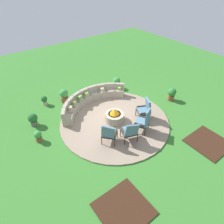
{
  "coord_description": "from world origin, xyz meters",
  "views": [
    {
      "loc": [
        -4.35,
        -5.59,
        6.07
      ],
      "look_at": [
        0.0,
        0.2,
        0.45
      ],
      "focal_mm": 31.23,
      "sensor_mm": 36.0,
      "label": 1
    }
  ],
  "objects_px": {
    "lounge_chair_back_right": "(145,109)",
    "potted_plant_5": "(33,119)",
    "lounge_chair_back_left": "(144,121)",
    "potted_plant_1": "(116,82)",
    "curved_stone_bench": "(90,100)",
    "lounge_chair_front_left": "(109,133)",
    "potted_plant_3": "(64,95)",
    "lounge_chair_front_right": "(130,131)",
    "fire_pit": "(115,116)",
    "potted_plant_2": "(44,100)",
    "potted_plant_4": "(38,136)",
    "potted_plant_0": "(172,94)"
  },
  "relations": [
    {
      "from": "lounge_chair_back_right",
      "to": "potted_plant_5",
      "type": "bearing_deg",
      "value": 84.11
    },
    {
      "from": "lounge_chair_back_left",
      "to": "potted_plant_1",
      "type": "xyz_separation_m",
      "value": [
        1.4,
        3.73,
        -0.25
      ]
    },
    {
      "from": "curved_stone_bench",
      "to": "potted_plant_1",
      "type": "height_order",
      "value": "curved_stone_bench"
    },
    {
      "from": "lounge_chair_front_left",
      "to": "potted_plant_3",
      "type": "relative_size",
      "value": 1.4
    },
    {
      "from": "lounge_chair_front_right",
      "to": "potted_plant_1",
      "type": "height_order",
      "value": "lounge_chair_front_right"
    },
    {
      "from": "lounge_chair_front_left",
      "to": "lounge_chair_back_right",
      "type": "bearing_deg",
      "value": 56.21
    },
    {
      "from": "lounge_chair_back_right",
      "to": "potted_plant_5",
      "type": "height_order",
      "value": "lounge_chair_back_right"
    },
    {
      "from": "potted_plant_5",
      "to": "lounge_chair_back_right",
      "type": "bearing_deg",
      "value": -32.27
    },
    {
      "from": "lounge_chair_front_left",
      "to": "potted_plant_3",
      "type": "distance_m",
      "value": 3.95
    },
    {
      "from": "lounge_chair_back_right",
      "to": "potted_plant_3",
      "type": "xyz_separation_m",
      "value": [
        -2.37,
        3.68,
        -0.22
      ]
    },
    {
      "from": "curved_stone_bench",
      "to": "lounge_chair_back_right",
      "type": "relative_size",
      "value": 3.7
    },
    {
      "from": "lounge_chair_front_right",
      "to": "fire_pit",
      "type": "bearing_deg",
      "value": 97.79
    },
    {
      "from": "lounge_chair_back_right",
      "to": "curved_stone_bench",
      "type": "bearing_deg",
      "value": 56.09
    },
    {
      "from": "lounge_chair_front_right",
      "to": "potted_plant_5",
      "type": "relative_size",
      "value": 1.61
    },
    {
      "from": "curved_stone_bench",
      "to": "lounge_chair_front_right",
      "type": "bearing_deg",
      "value": -91.12
    },
    {
      "from": "potted_plant_1",
      "to": "potted_plant_5",
      "type": "relative_size",
      "value": 1.07
    },
    {
      "from": "lounge_chair_back_right",
      "to": "potted_plant_2",
      "type": "bearing_deg",
      "value": 65.95
    },
    {
      "from": "lounge_chair_back_left",
      "to": "potted_plant_1",
      "type": "bearing_deg",
      "value": 41.32
    },
    {
      "from": "lounge_chair_back_left",
      "to": "lounge_chair_back_right",
      "type": "xyz_separation_m",
      "value": [
        0.64,
        0.59,
        -0.02
      ]
    },
    {
      "from": "lounge_chair_front_right",
      "to": "potted_plant_4",
      "type": "height_order",
      "value": "lounge_chair_front_right"
    },
    {
      "from": "potted_plant_4",
      "to": "potted_plant_5",
      "type": "relative_size",
      "value": 0.82
    },
    {
      "from": "potted_plant_2",
      "to": "potted_plant_3",
      "type": "height_order",
      "value": "potted_plant_3"
    },
    {
      "from": "lounge_chair_front_left",
      "to": "potted_plant_4",
      "type": "distance_m",
      "value": 3.0
    },
    {
      "from": "lounge_chair_back_right",
      "to": "potted_plant_5",
      "type": "xyz_separation_m",
      "value": [
        -4.38,
        2.76,
        -0.27
      ]
    },
    {
      "from": "fire_pit",
      "to": "lounge_chair_back_left",
      "type": "xyz_separation_m",
      "value": [
        0.6,
        -1.31,
        0.31
      ]
    },
    {
      "from": "lounge_chair_front_right",
      "to": "potted_plant_4",
      "type": "relative_size",
      "value": 1.96
    },
    {
      "from": "lounge_chair_front_left",
      "to": "potted_plant_2",
      "type": "distance_m",
      "value": 4.46
    },
    {
      "from": "potted_plant_3",
      "to": "lounge_chair_back_left",
      "type": "bearing_deg",
      "value": -67.95
    },
    {
      "from": "lounge_chair_front_left",
      "to": "potted_plant_4",
      "type": "xyz_separation_m",
      "value": [
        -2.29,
        1.9,
        -0.32
      ]
    },
    {
      "from": "lounge_chair_back_left",
      "to": "potted_plant_4",
      "type": "height_order",
      "value": "lounge_chair_back_left"
    },
    {
      "from": "lounge_chair_front_left",
      "to": "potted_plant_1",
      "type": "relative_size",
      "value": 1.53
    },
    {
      "from": "curved_stone_bench",
      "to": "potted_plant_0",
      "type": "xyz_separation_m",
      "value": [
        3.82,
        -2.23,
        0.05
      ]
    },
    {
      "from": "lounge_chair_back_left",
      "to": "potted_plant_5",
      "type": "distance_m",
      "value": 5.03
    },
    {
      "from": "lounge_chair_front_left",
      "to": "lounge_chair_back_right",
      "type": "height_order",
      "value": "lounge_chair_back_right"
    },
    {
      "from": "lounge_chair_front_left",
      "to": "potted_plant_1",
      "type": "bearing_deg",
      "value": 97.74
    },
    {
      "from": "potted_plant_0",
      "to": "fire_pit",
      "type": "bearing_deg",
      "value": 173.8
    },
    {
      "from": "lounge_chair_back_left",
      "to": "potted_plant_2",
      "type": "bearing_deg",
      "value": 92.19
    },
    {
      "from": "lounge_chair_back_left",
      "to": "potted_plant_0",
      "type": "relative_size",
      "value": 1.61
    },
    {
      "from": "potted_plant_0",
      "to": "potted_plant_3",
      "type": "height_order",
      "value": "potted_plant_3"
    },
    {
      "from": "lounge_chair_back_right",
      "to": "potted_plant_1",
      "type": "height_order",
      "value": "lounge_chair_back_right"
    },
    {
      "from": "potted_plant_5",
      "to": "potted_plant_1",
      "type": "bearing_deg",
      "value": 4.18
    },
    {
      "from": "lounge_chair_front_left",
      "to": "potted_plant_0",
      "type": "xyz_separation_m",
      "value": [
        4.64,
        0.59,
        -0.2
      ]
    },
    {
      "from": "fire_pit",
      "to": "potted_plant_5",
      "type": "height_order",
      "value": "fire_pit"
    },
    {
      "from": "curved_stone_bench",
      "to": "potted_plant_2",
      "type": "relative_size",
      "value": 7.7
    },
    {
      "from": "lounge_chair_back_left",
      "to": "potted_plant_2",
      "type": "height_order",
      "value": "lounge_chair_back_left"
    },
    {
      "from": "curved_stone_bench",
      "to": "potted_plant_5",
      "type": "height_order",
      "value": "curved_stone_bench"
    },
    {
      "from": "lounge_chair_back_right",
      "to": "fire_pit",
      "type": "bearing_deg",
      "value": 86.38
    },
    {
      "from": "lounge_chair_back_right",
      "to": "potted_plant_0",
      "type": "relative_size",
      "value": 1.49
    },
    {
      "from": "potted_plant_2",
      "to": "lounge_chair_back_right",
      "type": "bearing_deg",
      "value": -50.42
    },
    {
      "from": "potted_plant_3",
      "to": "potted_plant_1",
      "type": "bearing_deg",
      "value": -9.76
    }
  ]
}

